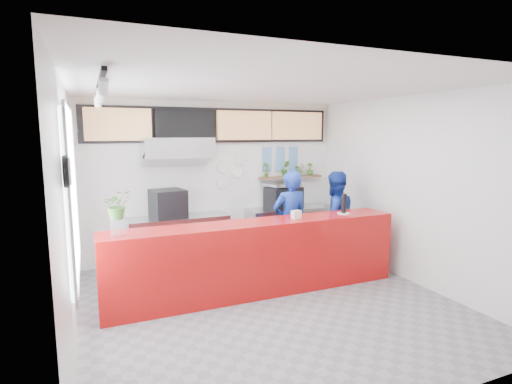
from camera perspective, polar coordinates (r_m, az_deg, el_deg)
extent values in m
plane|color=slate|center=(5.92, 1.82, -15.51)|extent=(5.00, 5.00, 0.00)
plane|color=silver|center=(5.45, 1.97, 14.73)|extent=(5.00, 5.00, 0.00)
plane|color=white|center=(7.80, -5.85, 1.72)|extent=(5.00, 0.00, 5.00)
plane|color=white|center=(4.99, -25.14, -2.76)|extent=(0.00, 5.00, 5.00)
plane|color=white|center=(6.91, 21.05, 0.35)|extent=(0.00, 5.00, 5.00)
cube|color=#A70D0B|center=(6.07, 0.24, -9.35)|extent=(4.50, 0.60, 1.10)
cube|color=beige|center=(7.75, -5.95, 9.82)|extent=(5.00, 0.02, 0.80)
cube|color=#B2B5BA|center=(7.52, -10.92, -6.80)|extent=(1.80, 0.60, 0.90)
cube|color=black|center=(7.33, -12.46, -1.62)|extent=(0.64, 0.64, 0.50)
cube|color=#B2B5BA|center=(7.22, -11.21, 6.25)|extent=(1.20, 0.70, 0.35)
cube|color=#B2B5BA|center=(7.23, -11.17, 4.66)|extent=(1.20, 0.69, 0.31)
cube|color=#B2B5BA|center=(8.28, 4.89, -5.26)|extent=(1.80, 0.60, 0.90)
cube|color=black|center=(8.08, 3.94, -0.78)|extent=(0.72, 0.56, 0.43)
cube|color=#B0B4B8|center=(8.04, 3.96, 1.07)|extent=(0.68, 0.52, 0.06)
cube|color=brown|center=(8.32, 4.94, 2.14)|extent=(1.40, 0.18, 0.04)
cube|color=tan|center=(7.31, -19.08, 9.12)|extent=(1.10, 0.10, 0.55)
cube|color=black|center=(7.49, -10.07, 9.41)|extent=(1.10, 0.10, 0.55)
cube|color=tan|center=(7.83, -1.66, 9.48)|extent=(1.10, 0.10, 0.55)
cube|color=tan|center=(8.32, 5.90, 9.37)|extent=(1.10, 0.10, 0.55)
cube|color=black|center=(7.72, -5.88, 9.46)|extent=(4.80, 0.04, 0.65)
cube|color=silver|center=(5.26, -24.84, -0.01)|extent=(0.04, 2.20, 1.90)
cube|color=#B2B5BA|center=(5.26, -24.63, 0.00)|extent=(0.03, 2.30, 2.00)
cylinder|color=black|center=(4.03, -25.48, 2.65)|extent=(0.05, 0.30, 0.30)
cylinder|color=white|center=(4.03, -25.06, 2.67)|extent=(0.02, 0.26, 0.26)
cube|color=black|center=(4.94, -21.43, 14.13)|extent=(0.05, 2.40, 0.04)
cylinder|color=silver|center=(7.80, -4.76, 3.57)|extent=(0.24, 0.03, 0.24)
cylinder|color=silver|center=(7.90, -2.68, 2.93)|extent=(0.24, 0.03, 0.24)
cylinder|color=silver|center=(7.83, -4.73, 1.39)|extent=(0.24, 0.03, 0.24)
cylinder|color=silver|center=(7.90, -2.35, 4.75)|extent=(0.24, 0.03, 0.24)
cube|color=#598CBF|center=(8.14, 1.59, 5.56)|extent=(0.20, 0.02, 0.25)
cube|color=#598CBF|center=(8.27, 3.49, 5.59)|extent=(0.20, 0.02, 0.25)
cube|color=#598CBF|center=(8.40, 5.33, 5.62)|extent=(0.20, 0.02, 0.25)
cube|color=#598CBF|center=(8.15, 1.59, 3.81)|extent=(0.20, 0.02, 0.25)
cube|color=#598CBF|center=(8.28, 3.48, 3.86)|extent=(0.20, 0.02, 0.25)
cube|color=#598CBF|center=(8.42, 5.31, 3.92)|extent=(0.20, 0.02, 0.25)
imported|color=navy|center=(6.86, 4.87, -4.34)|extent=(0.67, 0.46, 1.78)
imported|color=navy|center=(7.33, 11.06, -3.85)|extent=(0.85, 0.67, 1.73)
imported|color=#366423|center=(8.06, 1.47, 3.21)|extent=(0.19, 0.15, 0.31)
imported|color=#366423|center=(8.25, 4.21, 3.39)|extent=(0.21, 0.18, 0.33)
imported|color=#366423|center=(8.40, 6.16, 3.22)|extent=(0.29, 0.27, 0.26)
imported|color=#366423|center=(8.54, 7.71, 3.27)|extent=(0.15, 0.14, 0.26)
cylinder|color=silver|center=(5.36, -19.05, -4.73)|extent=(0.21, 0.21, 0.25)
imported|color=#366423|center=(5.31, -19.19, -1.75)|extent=(0.38, 0.34, 0.37)
cube|color=white|center=(6.16, 5.76, -3.22)|extent=(0.16, 0.12, 0.13)
cylinder|color=white|center=(6.65, 12.39, -3.00)|extent=(0.27, 0.27, 0.02)
cylinder|color=black|center=(6.63, 12.43, -1.61)|extent=(0.09, 0.09, 0.31)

